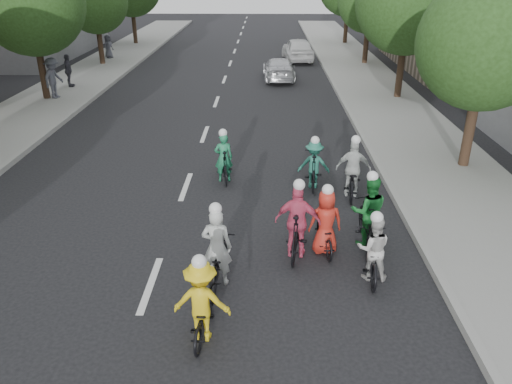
{
  "coord_description": "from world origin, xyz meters",
  "views": [
    {
      "loc": [
        2.37,
        -8.59,
        6.12
      ],
      "look_at": [
        2.16,
        2.49,
        1.0
      ],
      "focal_mm": 35.0,
      "sensor_mm": 36.0,
      "label": 1
    }
  ],
  "objects_px": {
    "follow_car_lead": "(279,69)",
    "spectator_1": "(68,71)",
    "spectator_2": "(108,46)",
    "cyclist_3": "(297,227)",
    "cyclist_6": "(372,253)",
    "cyclist_4": "(325,228)",
    "cyclist_2": "(202,307)",
    "follow_car_trail": "(298,49)",
    "spectator_0": "(53,78)",
    "cyclist_7": "(314,167)",
    "cyclist_0": "(218,256)",
    "cyclist_1": "(368,216)",
    "cyclist_5": "(224,162)",
    "cyclist_8": "(352,175)"
  },
  "relations": [
    {
      "from": "cyclist_0",
      "to": "cyclist_4",
      "type": "bearing_deg",
      "value": -145.69
    },
    {
      "from": "spectator_0",
      "to": "cyclist_1",
      "type": "bearing_deg",
      "value": -123.58
    },
    {
      "from": "cyclist_2",
      "to": "follow_car_trail",
      "type": "height_order",
      "value": "cyclist_2"
    },
    {
      "from": "cyclist_4",
      "to": "spectator_0",
      "type": "relative_size",
      "value": 0.9
    },
    {
      "from": "cyclist_4",
      "to": "follow_car_trail",
      "type": "height_order",
      "value": "cyclist_4"
    },
    {
      "from": "cyclist_8",
      "to": "cyclist_5",
      "type": "bearing_deg",
      "value": -5.91
    },
    {
      "from": "cyclist_2",
      "to": "cyclist_8",
      "type": "distance_m",
      "value": 7.04
    },
    {
      "from": "cyclist_1",
      "to": "follow_car_trail",
      "type": "height_order",
      "value": "cyclist_1"
    },
    {
      "from": "cyclist_4",
      "to": "cyclist_2",
      "type": "bearing_deg",
      "value": 43.66
    },
    {
      "from": "cyclist_8",
      "to": "follow_car_trail",
      "type": "relative_size",
      "value": 0.44
    },
    {
      "from": "cyclist_0",
      "to": "cyclist_3",
      "type": "relative_size",
      "value": 0.96
    },
    {
      "from": "cyclist_3",
      "to": "cyclist_8",
      "type": "relative_size",
      "value": 0.99
    },
    {
      "from": "follow_car_trail",
      "to": "spectator_2",
      "type": "bearing_deg",
      "value": -4.56
    },
    {
      "from": "spectator_0",
      "to": "spectator_1",
      "type": "height_order",
      "value": "spectator_0"
    },
    {
      "from": "cyclist_0",
      "to": "cyclist_3",
      "type": "height_order",
      "value": "cyclist_3"
    },
    {
      "from": "cyclist_1",
      "to": "spectator_1",
      "type": "height_order",
      "value": "cyclist_1"
    },
    {
      "from": "cyclist_5",
      "to": "follow_car_trail",
      "type": "height_order",
      "value": "cyclist_5"
    },
    {
      "from": "spectator_1",
      "to": "spectator_2",
      "type": "bearing_deg",
      "value": -10.48
    },
    {
      "from": "cyclist_6",
      "to": "spectator_2",
      "type": "xyz_separation_m",
      "value": [
        -12.98,
        25.63,
        0.36
      ]
    },
    {
      "from": "cyclist_4",
      "to": "spectator_2",
      "type": "height_order",
      "value": "cyclist_4"
    },
    {
      "from": "cyclist_4",
      "to": "cyclist_7",
      "type": "xyz_separation_m",
      "value": [
        0.05,
        3.66,
        0.03
      ]
    },
    {
      "from": "cyclist_5",
      "to": "cyclist_8",
      "type": "relative_size",
      "value": 0.89
    },
    {
      "from": "cyclist_6",
      "to": "cyclist_7",
      "type": "xyz_separation_m",
      "value": [
        -0.83,
        4.69,
        0.07
      ]
    },
    {
      "from": "cyclist_7",
      "to": "follow_car_lead",
      "type": "distance_m",
      "value": 15.01
    },
    {
      "from": "spectator_0",
      "to": "spectator_1",
      "type": "xyz_separation_m",
      "value": [
        -0.16,
        2.37,
        -0.11
      ]
    },
    {
      "from": "cyclist_0",
      "to": "follow_car_lead",
      "type": "distance_m",
      "value": 19.99
    },
    {
      "from": "cyclist_6",
      "to": "follow_car_lead",
      "type": "distance_m",
      "value": 19.74
    },
    {
      "from": "cyclist_3",
      "to": "cyclist_6",
      "type": "distance_m",
      "value": 1.75
    },
    {
      "from": "follow_car_lead",
      "to": "spectator_1",
      "type": "height_order",
      "value": "spectator_1"
    },
    {
      "from": "cyclist_6",
      "to": "spectator_2",
      "type": "bearing_deg",
      "value": -57.85
    },
    {
      "from": "spectator_2",
      "to": "cyclist_1",
      "type": "bearing_deg",
      "value": -128.56
    },
    {
      "from": "follow_car_trail",
      "to": "spectator_1",
      "type": "bearing_deg",
      "value": 30.19
    },
    {
      "from": "follow_car_lead",
      "to": "spectator_2",
      "type": "height_order",
      "value": "spectator_2"
    },
    {
      "from": "cyclist_4",
      "to": "spectator_0",
      "type": "bearing_deg",
      "value": -56.41
    },
    {
      "from": "cyclist_2",
      "to": "cyclist_6",
      "type": "height_order",
      "value": "cyclist_2"
    },
    {
      "from": "follow_car_trail",
      "to": "spectator_0",
      "type": "relative_size",
      "value": 2.35
    },
    {
      "from": "cyclist_0",
      "to": "cyclist_5",
      "type": "distance_m",
      "value": 5.37
    },
    {
      "from": "cyclist_1",
      "to": "cyclist_7",
      "type": "relative_size",
      "value": 1.03
    },
    {
      "from": "follow_car_trail",
      "to": "cyclist_3",
      "type": "bearing_deg",
      "value": 81.89
    },
    {
      "from": "cyclist_1",
      "to": "cyclist_4",
      "type": "relative_size",
      "value": 1.1
    },
    {
      "from": "cyclist_4",
      "to": "follow_car_lead",
      "type": "bearing_deg",
      "value": -94.67
    },
    {
      "from": "cyclist_6",
      "to": "cyclist_8",
      "type": "distance_m",
      "value": 4.12
    },
    {
      "from": "follow_car_trail",
      "to": "cyclist_6",
      "type": "bearing_deg",
      "value": 85.4
    },
    {
      "from": "cyclist_5",
      "to": "follow_car_trail",
      "type": "distance_m",
      "value": 20.85
    },
    {
      "from": "follow_car_lead",
      "to": "spectator_1",
      "type": "xyz_separation_m",
      "value": [
        -11.01,
        -2.71,
        0.38
      ]
    },
    {
      "from": "follow_car_lead",
      "to": "spectator_0",
      "type": "distance_m",
      "value": 11.99
    },
    {
      "from": "cyclist_7",
      "to": "cyclist_8",
      "type": "relative_size",
      "value": 0.93
    },
    {
      "from": "cyclist_3",
      "to": "spectator_0",
      "type": "bearing_deg",
      "value": -42.16
    },
    {
      "from": "cyclist_2",
      "to": "cyclist_6",
      "type": "distance_m",
      "value": 3.88
    },
    {
      "from": "cyclist_0",
      "to": "cyclist_1",
      "type": "height_order",
      "value": "cyclist_1"
    }
  ]
}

